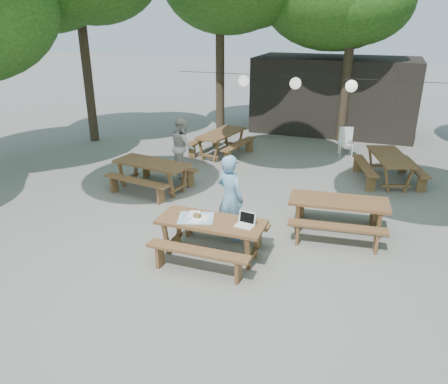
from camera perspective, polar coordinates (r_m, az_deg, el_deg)
name	(u,v)px	position (r m, az deg, el deg)	size (l,w,h in m)	color
ground	(237,252)	(8.55, 1.72, -7.83)	(80.00, 80.00, 0.00)	#61605C
pavilion	(335,95)	(17.87, 14.24, 12.22)	(6.00, 3.00, 2.80)	black
main_picnic_table	(211,238)	(8.24, -1.67, -6.00)	(2.00, 1.58, 0.75)	#55311E
picnic_table_nw	(152,175)	(11.54, -9.32, 2.16)	(2.14, 1.88, 0.75)	#55311E
picnic_table_ne	(337,216)	(9.39, 14.57, -3.05)	(2.07, 1.77, 0.75)	#55311E
picnic_table_far_w	(221,143)	(14.32, -0.36, 6.39)	(1.88, 2.14, 0.75)	#55311E
picnic_table_far_e	(389,168)	(12.76, 20.71, 2.94)	(2.06, 2.27, 0.75)	#55311E
woman	(230,198)	(8.68, 0.80, -0.78)	(0.65, 0.43, 1.78)	#6B9BC4
second_person	(183,147)	(12.36, -5.37, 5.94)	(0.82, 0.64, 1.69)	beige
plastic_chair	(345,148)	(14.84, 15.57, 5.61)	(0.53, 0.53, 0.90)	white
laptop	(246,222)	(7.88, 2.85, -3.95)	(0.36, 0.31, 0.24)	white
tabletop_clutter	(196,217)	(8.18, -3.63, -3.33)	(0.78, 0.72, 0.08)	teal
paper_lanterns	(296,83)	(13.41, 9.37, 13.84)	(9.00, 0.34, 0.38)	black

